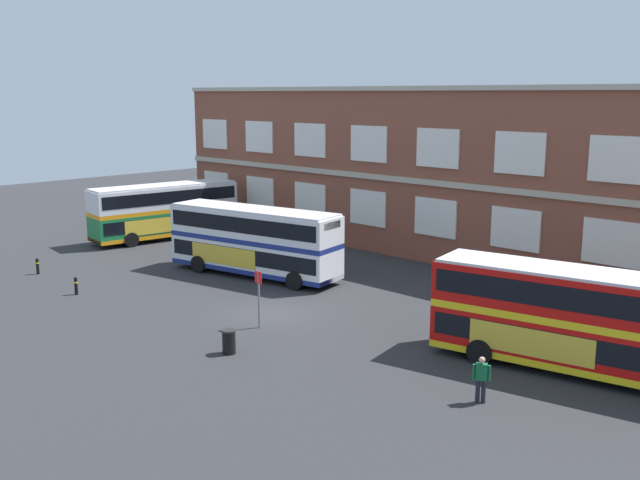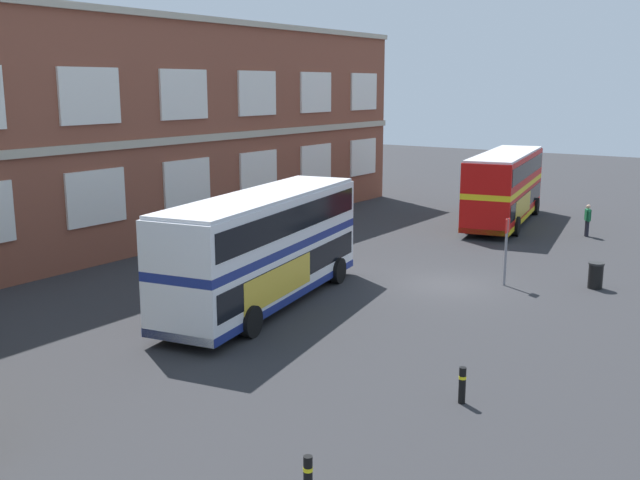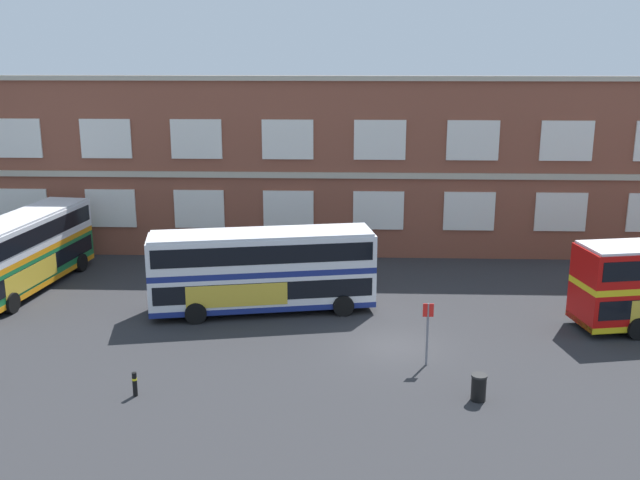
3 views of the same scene
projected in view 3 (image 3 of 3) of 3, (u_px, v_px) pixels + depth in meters
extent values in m
plane|color=#2B2B2D|center=(390.00, 329.00, 34.58)|extent=(120.00, 120.00, 0.00)
cube|color=brown|center=(335.00, 162.00, 48.77)|extent=(44.44, 8.00, 10.85)
cube|color=#B2A893|center=(333.00, 175.00, 44.88)|extent=(44.44, 0.16, 0.36)
cube|color=#B2A893|center=(334.00, 78.00, 43.43)|extent=(44.44, 0.28, 0.30)
cube|color=silver|center=(23.00, 208.00, 46.17)|extent=(3.11, 0.12, 2.39)
cube|color=silver|center=(111.00, 208.00, 45.97)|extent=(3.11, 0.12, 2.39)
cube|color=silver|center=(199.00, 209.00, 45.76)|extent=(3.11, 0.12, 2.39)
cube|color=silver|center=(288.00, 210.00, 45.56)|extent=(3.11, 0.12, 2.39)
cube|color=silver|center=(378.00, 210.00, 45.35)|extent=(3.11, 0.12, 2.39)
cube|color=silver|center=(469.00, 211.00, 45.14)|extent=(3.11, 0.12, 2.39)
cube|color=silver|center=(561.00, 212.00, 44.94)|extent=(3.11, 0.12, 2.39)
cube|color=silver|center=(16.00, 138.00, 45.06)|extent=(3.11, 0.12, 2.39)
cube|color=silver|center=(106.00, 139.00, 44.86)|extent=(3.11, 0.12, 2.39)
cube|color=silver|center=(196.00, 139.00, 44.65)|extent=(3.11, 0.12, 2.39)
cube|color=silver|center=(288.00, 140.00, 44.45)|extent=(3.11, 0.12, 2.39)
cube|color=silver|center=(380.00, 140.00, 44.24)|extent=(3.11, 0.12, 2.39)
cube|color=silver|center=(473.00, 140.00, 44.04)|extent=(3.11, 0.12, 2.39)
cube|color=silver|center=(567.00, 141.00, 43.83)|extent=(3.11, 0.12, 2.39)
cube|color=#197038|center=(24.00, 269.00, 39.67)|extent=(3.99, 11.24, 1.75)
cube|color=black|center=(23.00, 265.00, 39.61)|extent=(3.97, 10.81, 0.90)
cube|color=orange|center=(22.00, 251.00, 39.41)|extent=(3.99, 11.24, 0.30)
cube|color=silver|center=(20.00, 234.00, 39.17)|extent=(3.99, 11.24, 1.55)
cube|color=black|center=(20.00, 232.00, 39.15)|extent=(3.97, 10.81, 0.90)
cube|color=orange|center=(25.00, 282.00, 39.85)|extent=(4.01, 11.24, 0.28)
cube|color=silver|center=(18.00, 219.00, 38.96)|extent=(3.86, 11.01, 0.12)
cube|color=gold|center=(32.00, 276.00, 38.17)|extent=(0.67, 4.80, 1.10)
cube|color=yellow|center=(70.00, 205.00, 44.27)|extent=(1.65, 0.28, 0.40)
cylinder|color=black|center=(81.00, 263.00, 43.30)|extent=(0.46, 1.07, 1.04)
cylinder|color=black|center=(41.00, 260.00, 43.73)|extent=(0.46, 1.07, 1.04)
cylinder|color=black|center=(12.00, 303.00, 36.49)|extent=(0.46, 1.07, 1.04)
cube|color=silver|center=(263.00, 288.00, 36.60)|extent=(11.28, 4.56, 1.75)
cube|color=black|center=(263.00, 284.00, 36.55)|extent=(10.86, 4.52, 0.90)
cube|color=navy|center=(262.00, 268.00, 36.34)|extent=(11.28, 4.56, 0.30)
cube|color=silver|center=(262.00, 250.00, 36.11)|extent=(11.28, 4.56, 1.55)
cube|color=black|center=(262.00, 248.00, 36.09)|extent=(10.86, 4.52, 0.90)
cube|color=navy|center=(263.00, 302.00, 36.79)|extent=(11.29, 4.58, 0.28)
cube|color=silver|center=(261.00, 233.00, 35.89)|extent=(11.05, 4.42, 0.12)
cube|color=gold|center=(237.00, 296.00, 35.16)|extent=(4.76, 0.93, 1.10)
cube|color=yellow|center=(371.00, 237.00, 36.79)|extent=(0.37, 1.64, 0.40)
cylinder|color=black|center=(343.00, 306.00, 36.12)|extent=(1.08, 0.51, 1.04)
cylinder|color=black|center=(335.00, 289.00, 38.56)|extent=(1.08, 0.51, 1.04)
cylinder|color=black|center=(196.00, 313.00, 35.09)|extent=(1.08, 0.51, 1.04)
cylinder|color=black|center=(196.00, 296.00, 37.53)|extent=(1.08, 0.51, 1.04)
cylinder|color=black|center=(638.00, 329.00, 33.20)|extent=(1.08, 0.51, 1.04)
cylinder|color=black|center=(608.00, 309.00, 35.64)|extent=(1.08, 0.51, 1.04)
cylinder|color=slate|center=(427.00, 335.00, 30.33)|extent=(0.10, 0.10, 2.70)
cube|color=red|center=(428.00, 310.00, 30.03)|extent=(0.44, 0.04, 0.56)
cylinder|color=black|center=(479.00, 388.00, 27.50)|extent=(0.56, 0.56, 0.95)
cylinder|color=black|center=(479.00, 376.00, 27.37)|extent=(0.60, 0.60, 0.08)
cylinder|color=black|center=(135.00, 384.00, 27.84)|extent=(0.18, 0.18, 0.95)
cylinder|color=yellow|center=(134.00, 379.00, 27.79)|extent=(0.19, 0.19, 0.08)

